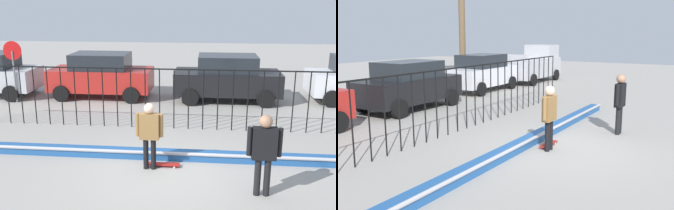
% 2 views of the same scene
% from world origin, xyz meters
% --- Properties ---
extents(ground_plane, '(60.00, 60.00, 0.00)m').
position_xyz_m(ground_plane, '(0.00, 0.00, 0.00)').
color(ground_plane, '#9E9991').
extents(bowl_coping_ledge, '(11.00, 0.40, 0.27)m').
position_xyz_m(bowl_coping_ledge, '(0.00, 0.78, 0.12)').
color(bowl_coping_ledge, '#235699').
rests_on(bowl_coping_ledge, ground).
extents(perimeter_fence, '(14.04, 0.04, 1.97)m').
position_xyz_m(perimeter_fence, '(-0.00, 3.33, 1.20)').
color(perimeter_fence, black).
rests_on(perimeter_fence, ground).
extents(skateboarder, '(0.68, 0.25, 1.68)m').
position_xyz_m(skateboarder, '(-0.31, 0.12, 1.01)').
color(skateboarder, black).
rests_on(skateboarder, ground).
extents(skateboard, '(0.80, 0.20, 0.07)m').
position_xyz_m(skateboard, '(0.02, 0.28, 0.06)').
color(skateboard, '#A51E19').
rests_on(skateboard, ground).
extents(camera_operator, '(0.73, 0.27, 1.80)m').
position_xyz_m(camera_operator, '(2.27, -0.97, 1.08)').
color(camera_operator, black).
rests_on(camera_operator, ground).
extents(parked_car_black, '(4.30, 2.12, 1.90)m').
position_xyz_m(parked_car_black, '(1.85, 7.17, 0.97)').
color(parked_car_black, black).
rests_on(parked_car_black, ground).
extents(parked_car_white, '(4.30, 2.12, 1.90)m').
position_xyz_m(parked_car_white, '(7.36, 7.50, 0.97)').
color(parked_car_white, silver).
rests_on(parked_car_white, ground).
extents(pickup_truck, '(4.70, 2.12, 2.24)m').
position_xyz_m(pickup_truck, '(12.29, 7.04, 1.04)').
color(pickup_truck, '#B7B7BC').
rests_on(pickup_truck, ground).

